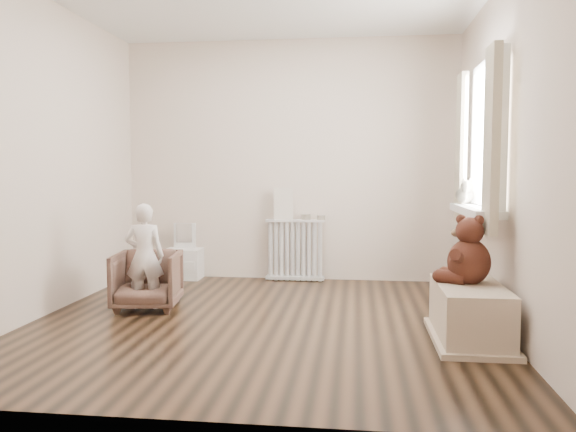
# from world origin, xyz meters

# --- Properties ---
(floor) EXTENTS (3.60, 3.60, 0.01)m
(floor) POSITION_xyz_m (0.00, 0.00, 0.00)
(floor) COLOR black
(floor) RESTS_ON ground
(back_wall) EXTENTS (3.60, 0.02, 2.60)m
(back_wall) POSITION_xyz_m (0.00, 1.80, 1.30)
(back_wall) COLOR beige
(back_wall) RESTS_ON ground
(front_wall) EXTENTS (3.60, 0.02, 2.60)m
(front_wall) POSITION_xyz_m (0.00, -1.80, 1.30)
(front_wall) COLOR beige
(front_wall) RESTS_ON ground
(left_wall) EXTENTS (0.02, 3.60, 2.60)m
(left_wall) POSITION_xyz_m (-1.80, 0.00, 1.30)
(left_wall) COLOR beige
(left_wall) RESTS_ON ground
(right_wall) EXTENTS (0.02, 3.60, 2.60)m
(right_wall) POSITION_xyz_m (1.80, 0.00, 1.30)
(right_wall) COLOR beige
(right_wall) RESTS_ON ground
(window) EXTENTS (0.03, 0.90, 1.10)m
(window) POSITION_xyz_m (1.76, 0.30, 1.45)
(window) COLOR white
(window) RESTS_ON right_wall
(window_sill) EXTENTS (0.22, 1.10, 0.06)m
(window_sill) POSITION_xyz_m (1.67, 0.30, 0.87)
(window_sill) COLOR silver
(window_sill) RESTS_ON right_wall
(curtain_left) EXTENTS (0.06, 0.26, 1.30)m
(curtain_left) POSITION_xyz_m (1.65, -0.27, 1.39)
(curtain_left) COLOR #C2B798
(curtain_left) RESTS_ON right_wall
(curtain_right) EXTENTS (0.06, 0.26, 1.30)m
(curtain_right) POSITION_xyz_m (1.65, 0.87, 1.39)
(curtain_right) COLOR #C2B798
(curtain_right) RESTS_ON right_wall
(radiator) EXTENTS (0.63, 0.12, 0.67)m
(radiator) POSITION_xyz_m (0.08, 1.68, 0.39)
(radiator) COLOR silver
(radiator) RESTS_ON floor
(paper_doll) EXTENTS (0.21, 0.02, 0.34)m
(paper_doll) POSITION_xyz_m (-0.05, 1.68, 0.84)
(paper_doll) COLOR beige
(paper_doll) RESTS_ON radiator
(tin_a) EXTENTS (0.10, 0.10, 0.06)m
(tin_a) POSITION_xyz_m (0.20, 1.68, 0.69)
(tin_a) COLOR #A59E8C
(tin_a) RESTS_ON radiator
(tin_b) EXTENTS (0.09, 0.09, 0.05)m
(tin_b) POSITION_xyz_m (0.36, 1.68, 0.69)
(tin_b) COLOR #A59E8C
(tin_b) RESTS_ON radiator
(toy_vanity) EXTENTS (0.39, 0.28, 0.61)m
(toy_vanity) POSITION_xyz_m (-1.16, 1.65, 0.28)
(toy_vanity) COLOR silver
(toy_vanity) RESTS_ON floor
(armchair) EXTENTS (0.60, 0.61, 0.50)m
(armchair) POSITION_xyz_m (-1.05, 0.28, 0.25)
(armchair) COLOR brown
(armchair) RESTS_ON floor
(child) EXTENTS (0.35, 0.26, 0.89)m
(child) POSITION_xyz_m (-1.05, 0.23, 0.47)
(child) COLOR white
(child) RESTS_ON armchair
(toy_bench) EXTENTS (0.44, 0.84, 0.40)m
(toy_bench) POSITION_xyz_m (1.52, -0.34, 0.20)
(toy_bench) COLOR beige
(toy_bench) RESTS_ON floor
(teddy_bear) EXTENTS (0.47, 0.43, 0.47)m
(teddy_bear) POSITION_xyz_m (1.52, -0.27, 0.67)
(teddy_bear) COLOR black
(teddy_bear) RESTS_ON toy_bench
(plush_cat) EXTENTS (0.24, 0.29, 0.21)m
(plush_cat) POSITION_xyz_m (1.66, 0.70, 1.00)
(plush_cat) COLOR #676256
(plush_cat) RESTS_ON window_sill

